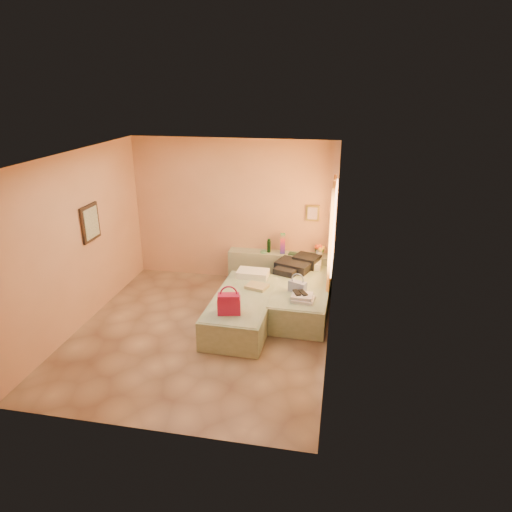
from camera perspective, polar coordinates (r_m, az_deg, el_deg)
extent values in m
plane|color=tan|center=(7.51, -6.75, -9.36)|extent=(4.50, 4.50, 0.00)
cube|color=tan|center=(8.97, -2.88, 5.64)|extent=(4.00, 0.02, 2.80)
cube|color=tan|center=(7.75, -21.48, 1.63)|extent=(0.02, 4.50, 2.80)
cube|color=tan|center=(6.60, 9.53, -0.44)|extent=(0.02, 4.50, 2.80)
cube|color=white|center=(6.56, -7.81, 12.24)|extent=(4.00, 4.50, 0.02)
cube|color=beige|center=(7.74, 9.74, 3.60)|extent=(0.02, 1.10, 1.40)
cube|color=orange|center=(7.72, 9.26, 0.81)|extent=(0.05, 0.55, 2.20)
cube|color=orange|center=(8.28, 9.42, 2.23)|extent=(0.05, 0.45, 2.20)
cube|color=#322116|center=(8.00, -20.02, 3.92)|extent=(0.04, 0.50, 0.60)
cube|color=gold|center=(8.70, 7.08, 5.35)|extent=(0.25, 0.04, 0.30)
cube|color=#99A486|center=(9.01, 3.06, -1.53)|extent=(2.05, 0.30, 0.65)
cube|color=#A6B994|center=(7.59, -1.57, -6.72)|extent=(0.95, 2.02, 0.50)
cube|color=#A6B994|center=(8.04, 5.73, -5.12)|extent=(0.95, 2.02, 0.50)
cylinder|color=#143719|center=(8.88, 1.62, 1.28)|extent=(0.09, 0.09, 0.26)
cube|color=#B41640|center=(8.81, 3.34, 1.58)|extent=(0.11, 0.11, 0.40)
cylinder|color=#53996C|center=(8.88, 0.95, 0.51)|extent=(0.14, 0.14, 0.03)
cube|color=#22402C|center=(8.82, 4.66, 0.27)|extent=(0.19, 0.16, 0.03)
cube|color=white|center=(8.76, 7.93, 0.86)|extent=(0.22, 0.22, 0.27)
cube|color=#B41640|center=(6.89, -3.39, -5.95)|extent=(0.38, 0.26, 0.32)
cube|color=tan|center=(7.74, 0.12, -3.82)|extent=(0.41, 0.36, 0.06)
cube|color=black|center=(8.48, 5.13, -1.07)|extent=(0.83, 0.83, 0.20)
cube|color=#3B518F|center=(7.60, 5.20, -3.86)|extent=(0.32, 0.23, 0.19)
cube|color=silver|center=(7.34, 5.91, -5.23)|extent=(0.38, 0.33, 0.10)
cube|color=black|center=(7.36, 5.50, -4.60)|extent=(0.23, 0.26, 0.02)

